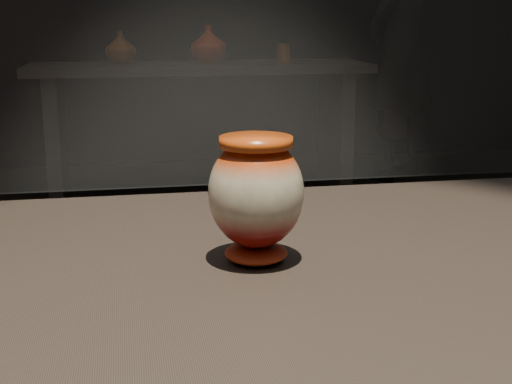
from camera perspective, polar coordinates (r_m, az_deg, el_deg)
main_vase at (r=0.85m, az=0.00°, el=-0.18°), size 0.13×0.13×0.15m
back_shelf at (r=4.32m, az=-4.47°, el=6.74°), size 2.00×0.60×0.90m
back_vase_left at (r=4.31m, az=-10.79°, el=11.29°), size 0.23×0.23×0.19m
back_vase_mid at (r=4.32m, az=-3.83°, el=11.72°), size 0.24×0.24×0.22m
back_vase_right at (r=4.35m, az=2.22°, el=11.06°), size 0.08×0.08×0.11m
visitor at (r=5.30m, az=11.46°, el=10.88°), size 0.79×0.77×1.82m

